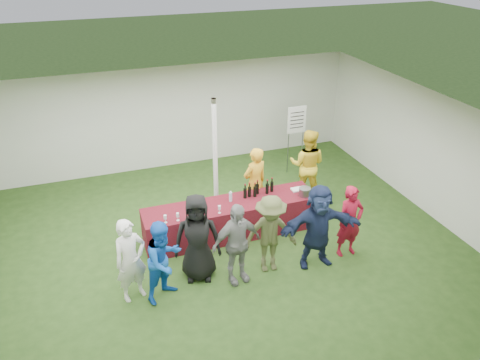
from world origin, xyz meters
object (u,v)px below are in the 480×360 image
object	(u,v)px
customer_6	(350,221)
customer_3	(236,244)
customer_0	(131,260)
customer_2	(197,238)
dump_bucket	(305,192)
staff_pourer	(255,183)
staff_back	(307,165)
customer_1	(164,261)
customer_5	(318,226)
serving_table	(231,219)
wine_list_sign	(296,125)
customer_4	(270,234)

from	to	relation	value
customer_6	customer_3	bearing A→B (deg)	178.94
customer_0	customer_6	distance (m)	4.13
customer_2	dump_bucket	bearing A→B (deg)	34.29
staff_pourer	staff_back	bearing A→B (deg)	177.24
customer_6	customer_2	bearing A→B (deg)	172.33
dump_bucket	customer_1	world-z (taller)	customer_1
staff_pourer	customer_5	world-z (taller)	customer_5
customer_2	customer_6	xyz separation A→B (m)	(2.93, -0.29, -0.11)
dump_bucket	customer_0	xyz separation A→B (m)	(-3.74, -1.03, -0.07)
serving_table	customer_2	bearing A→B (deg)	-131.88
dump_bucket	customer_1	bearing A→B (deg)	-159.60
staff_back	dump_bucket	bearing A→B (deg)	95.33
customer_2	serving_table	bearing A→B (deg)	63.32
wine_list_sign	customer_5	world-z (taller)	wine_list_sign
wine_list_sign	customer_6	xyz separation A→B (m)	(-0.56, -3.61, -0.58)
customer_1	customer_5	world-z (taller)	customer_5
serving_table	customer_0	xyz separation A→B (m)	(-2.18, -1.25, 0.40)
customer_2	customer_4	size ratio (longest dim) A/B	1.09
staff_pourer	serving_table	bearing A→B (deg)	17.71
customer_0	customer_1	size ratio (longest dim) A/B	1.03
customer_2	staff_pourer	bearing A→B (deg)	58.53
customer_2	customer_6	size ratio (longest dim) A/B	1.15
customer_0	customer_6	xyz separation A→B (m)	(4.12, -0.13, -0.04)
customer_0	customer_5	size ratio (longest dim) A/B	0.92
serving_table	customer_1	xyz separation A→B (m)	(-1.65, -1.41, 0.38)
customer_3	customer_6	distance (m)	2.31
customer_1	staff_back	bearing A→B (deg)	0.18
serving_table	staff_pourer	bearing A→B (deg)	35.30
staff_pourer	staff_back	xyz separation A→B (m)	(1.45, 0.38, 0.03)
serving_table	customer_0	size ratio (longest dim) A/B	2.32
staff_pourer	customer_4	world-z (taller)	staff_pourer
staff_pourer	customer_3	distance (m)	2.22
customer_2	wine_list_sign	bearing A→B (deg)	58.81
serving_table	staff_back	xyz separation A→B (m)	(2.17, 0.89, 0.48)
dump_bucket	customer_4	bearing A→B (deg)	-138.18
customer_1	customer_6	bearing A→B (deg)	-30.53
serving_table	staff_pourer	distance (m)	0.99
serving_table	customer_3	distance (m)	1.53
wine_list_sign	customer_2	distance (m)	4.84
customer_5	customer_6	world-z (taller)	customer_5
customer_4	customer_6	xyz separation A→B (m)	(1.63, -0.05, -0.04)
staff_pourer	customer_3	world-z (taller)	staff_pourer
wine_list_sign	staff_pourer	size ratio (longest dim) A/B	1.09
dump_bucket	wine_list_sign	size ratio (longest dim) A/B	0.14
serving_table	customer_4	world-z (taller)	customer_4
customer_3	customer_5	size ratio (longest dim) A/B	0.95
customer_5	customer_6	distance (m)	0.74
customer_0	customer_3	distance (m)	1.82
customer_5	serving_table	bearing A→B (deg)	134.23
customer_1	customer_5	xyz separation A→B (m)	(2.86, -0.06, 0.09)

